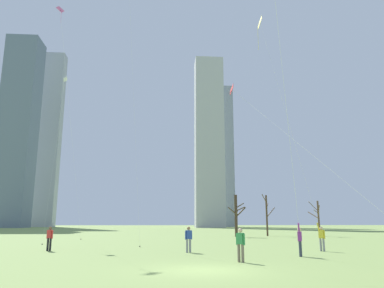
% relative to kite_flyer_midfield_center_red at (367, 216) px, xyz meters
% --- Properties ---
extents(ground_plane, '(400.00, 400.00, 0.00)m').
position_rel_kite_flyer_midfield_center_red_xyz_m(ground_plane, '(-6.42, 1.32, -2.15)').
color(ground_plane, '#7A934C').
extents(kite_flyer_midfield_center_red, '(4.27, 11.55, 11.36)m').
position_rel_kite_flyer_midfield_center_red_xyz_m(kite_flyer_midfield_center_red, '(0.00, 0.00, 0.00)').
color(kite_flyer_midfield_center_red, gray).
rests_on(kite_flyer_midfield_center_red, ground).
extents(kite_flyer_midfield_right_orange, '(3.52, 6.55, 15.98)m').
position_rel_kite_flyer_midfield_center_red_xyz_m(kite_flyer_midfield_right_orange, '(-0.90, 5.54, 1.93)').
color(kite_flyer_midfield_right_orange, '#33384C').
rests_on(kite_flyer_midfield_right_orange, ground).
extents(kite_flyer_far_back_yellow, '(2.28, 7.38, 21.21)m').
position_rel_kite_flyer_midfield_center_red_xyz_m(kite_flyer_far_back_yellow, '(2.05, 12.25, 4.23)').
color(kite_flyer_far_back_yellow, gray).
rests_on(kite_flyer_far_back_yellow, ground).
extents(bystander_watching_nearby, '(0.47, 0.33, 1.62)m').
position_rel_kite_flyer_midfield_center_red_xyz_m(bystander_watching_nearby, '(-15.77, 12.07, -1.25)').
color(bystander_watching_nearby, black).
rests_on(bystander_watching_nearby, ground).
extents(bystander_far_off_by_trees, '(0.47, 0.32, 1.62)m').
position_rel_kite_flyer_midfield_center_red_xyz_m(bystander_far_off_by_trees, '(-6.44, 10.09, -1.25)').
color(bystander_far_off_by_trees, gray).
rests_on(bystander_far_off_by_trees, ground).
extents(bystander_strolling_midfield, '(0.39, 0.38, 1.62)m').
position_rel_kite_flyer_midfield_center_red_xyz_m(bystander_strolling_midfield, '(-4.27, 4.16, -1.25)').
color(bystander_strolling_midfield, '#726656').
rests_on(bystander_strolling_midfield, ground).
extents(distant_kite_drifting_right_white, '(0.52, 4.80, 17.27)m').
position_rel_kite_flyer_midfield_center_red_xyz_m(distant_kite_drifting_right_white, '(-18.79, 23.11, 12.11)').
color(distant_kite_drifting_right_white, white).
rests_on(distant_kite_drifting_right_white, ground).
extents(distant_kite_high_overhead_pink, '(3.00, 5.92, 25.23)m').
position_rel_kite_flyer_midfield_center_red_xyz_m(distant_kite_high_overhead_pink, '(-19.49, 23.75, 19.84)').
color(distant_kite_high_overhead_pink, pink).
rests_on(distant_kite_high_overhead_pink, ground).
extents(bare_tree_far_right_edge, '(2.30, 3.04, 5.67)m').
position_rel_kite_flyer_midfield_center_red_xyz_m(bare_tree_far_right_edge, '(6.31, 37.11, 0.88)').
color(bare_tree_far_right_edge, '#4C3828').
rests_on(bare_tree_far_right_edge, ground).
extents(bare_tree_leftmost, '(2.68, 1.73, 5.46)m').
position_rel_kite_flyer_midfield_center_red_xyz_m(bare_tree_leftmost, '(1.51, 34.70, 0.70)').
color(bare_tree_leftmost, '#423326').
rests_on(bare_tree_leftmost, ground).
extents(bare_tree_rightmost, '(1.74, 3.24, 4.78)m').
position_rel_kite_flyer_midfield_center_red_xyz_m(bare_tree_rightmost, '(13.06, 35.79, 0.42)').
color(bare_tree_rightmost, brown).
rests_on(bare_tree_rightmost, ground).
extents(skyline_slender_spire, '(9.92, 7.51, 60.34)m').
position_rel_kite_flyer_midfield_center_red_xyz_m(skyline_slender_spire, '(7.43, 111.91, 28.02)').
color(skyline_slender_spire, '#B2B2B7').
rests_on(skyline_slender_spire, ground).
extents(skyline_wide_slab, '(9.06, 6.34, 64.80)m').
position_rel_kite_flyer_midfield_center_red_xyz_m(skyline_wide_slab, '(14.52, 129.32, 26.08)').
color(skyline_wide_slab, gray).
rests_on(skyline_wide_slab, ground).
extents(skyline_short_annex, '(10.96, 9.93, 66.75)m').
position_rel_kite_flyer_midfield_center_red_xyz_m(skyline_short_annex, '(-59.06, 113.67, 31.22)').
color(skyline_short_annex, slate).
rests_on(skyline_short_annex, ground).
extents(skyline_tall_tower, '(11.91, 5.07, 69.74)m').
position_rel_kite_flyer_midfield_center_red_xyz_m(skyline_tall_tower, '(-55.61, 131.23, 32.72)').
color(skyline_tall_tower, '#9EA3AD').
rests_on(skyline_tall_tower, ground).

